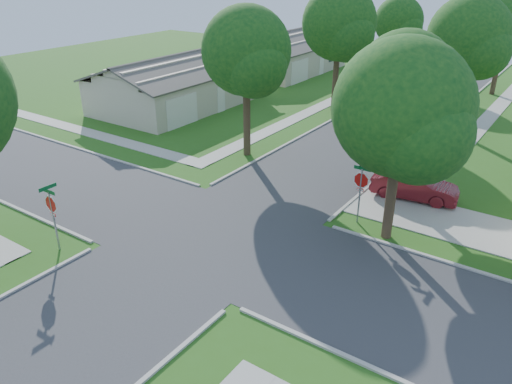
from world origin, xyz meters
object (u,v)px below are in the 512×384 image
object	(u,v)px
stop_sign_sw	(51,207)
tree_e_near	(405,85)
car_driveway	(415,186)
tree_w_far	(399,23)
house_nw_near	(178,88)
house_nw_far	(286,57)
tree_e_far	(506,25)
car_curb_east	(405,113)
tree_w_mid	(340,27)
tree_ne_corner	(403,115)
tree_e_mid	(469,41)
tree_w_near	(247,55)
car_curb_west	(409,75)
stop_sign_ne	(361,183)

from	to	relation	value
stop_sign_sw	tree_e_near	world-z (taller)	tree_e_near
tree_e_near	car_driveway	distance (m)	5.10
tree_w_far	house_nw_near	xyz separation A→B (m)	(-11.34, -19.01, -3.99)
tree_w_far	stop_sign_sw	bearing A→B (deg)	-90.07
house_nw_far	tree_e_far	bearing A→B (deg)	5.53
stop_sign_sw	car_curb_east	xyz separation A→B (m)	(5.90, 25.62, -1.22)
tree_w_mid	tree_w_far	size ratio (longest dim) A/B	1.19
tree_ne_corner	house_nw_far	bearing A→B (deg)	128.81
stop_sign_sw	house_nw_far	xyz separation A→B (m)	(-11.29, 36.70, -0.51)
tree_e_far	tree_w_mid	size ratio (longest dim) A/B	0.91
tree_e_mid	car_driveway	distance (m)	13.55
stop_sign_sw	tree_e_near	size ratio (longest dim) A/B	0.36
tree_w_far	tree_ne_corner	bearing A→B (deg)	-69.72
stop_sign_sw	tree_w_mid	world-z (taller)	tree_w_mid
stop_sign_sw	tree_e_mid	size ratio (longest dim) A/B	0.32
tree_w_near	tree_w_far	world-z (taller)	tree_w_near
tree_e_far	tree_e_near	bearing A→B (deg)	-90.00
tree_ne_corner	car_curb_west	bearing A→B (deg)	107.46
tree_ne_corner	tree_e_near	bearing A→B (deg)	108.53
tree_e_far	tree_w_far	distance (m)	9.42
tree_w_far	house_nw_far	size ratio (longest dim) A/B	0.59
tree_e_near	tree_w_near	size ratio (longest dim) A/B	0.92
stop_sign_sw	tree_w_mid	size ratio (longest dim) A/B	0.31
tree_e_near	tree_ne_corner	distance (m)	5.06
tree_w_mid	tree_w_far	xyz separation A→B (m)	(-0.01, 13.00, -0.98)
tree_ne_corner	house_nw_near	bearing A→B (deg)	154.23
car_curb_east	tree_e_mid	bearing A→B (deg)	-5.10
car_curb_east	tree_e_far	bearing A→B (deg)	68.32
tree_ne_corner	car_curb_west	size ratio (longest dim) A/B	1.90
tree_e_near	tree_w_near	xyz separation A→B (m)	(-9.40, 0.00, 0.47)
tree_w_near	car_driveway	bearing A→B (deg)	-1.65
stop_sign_sw	stop_sign_ne	size ratio (longest dim) A/B	1.00
stop_sign_ne	tree_e_far	size ratio (longest dim) A/B	0.34
stop_sign_ne	tree_w_near	world-z (taller)	tree_w_near
tree_e_mid	car_driveway	xyz separation A→B (m)	(1.24, -12.31, -5.54)
tree_w_near	tree_ne_corner	world-z (taller)	tree_w_near
tree_e_near	house_nw_far	xyz separation A→B (m)	(-20.74, 22.99, -4.13)
tree_e_far	house_nw_near	world-z (taller)	tree_e_far
tree_w_near	house_nw_near	distance (m)	13.63
tree_e_mid	tree_w_near	xyz separation A→B (m)	(-9.40, -12.00, -0.14)
tree_w_mid	tree_ne_corner	xyz separation A→B (m)	(11.00, -16.80, -0.90)
house_nw_far	car_curb_west	distance (m)	13.08
stop_sign_ne	house_nw_far	bearing A→B (deg)	127.16
car_curb_west	tree_w_far	bearing A→B (deg)	17.53
stop_sign_ne	car_curb_west	bearing A→B (deg)	104.80
tree_e_near	house_nw_far	bearing A→B (deg)	132.06
stop_sign_ne	tree_e_mid	distance (m)	16.84
tree_w_far	car_curb_east	bearing A→B (deg)	-65.91
tree_e_far	tree_w_mid	bearing A→B (deg)	-125.85
tree_e_mid	tree_ne_corner	xyz separation A→B (m)	(1.60, -16.80, -0.66)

